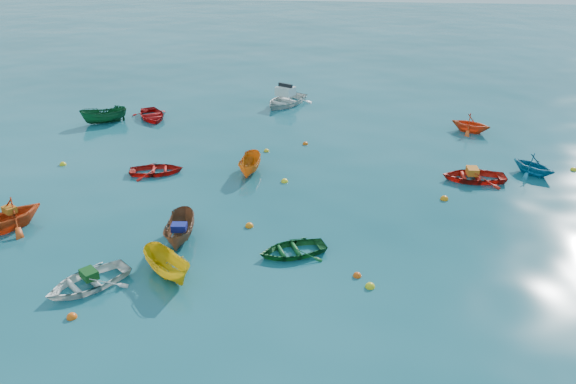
# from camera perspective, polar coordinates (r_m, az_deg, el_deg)

# --- Properties ---
(ground) EXTENTS (160.00, 160.00, 0.00)m
(ground) POSITION_cam_1_polar(r_m,az_deg,el_deg) (22.29, -1.39, -6.48)
(ground) COLOR #0A404A
(ground) RESTS_ON ground
(dinghy_white_near) EXTENTS (3.66, 3.74, 0.63)m
(dinghy_white_near) POSITION_cam_1_polar(r_m,az_deg,el_deg) (21.80, -19.62, -8.99)
(dinghy_white_near) COLOR silver
(dinghy_white_near) RESTS_ON ground
(sampan_brown_mid) EXTENTS (1.36, 2.98, 1.12)m
(sampan_brown_mid) POSITION_cam_1_polar(r_m,az_deg,el_deg) (23.71, -10.79, -4.84)
(sampan_brown_mid) COLOR brown
(sampan_brown_mid) RESTS_ON ground
(dinghy_orange_w) EXTENTS (3.51, 3.64, 1.47)m
(dinghy_orange_w) POSITION_cam_1_polar(r_m,az_deg,el_deg) (26.95, -26.19, -3.29)
(dinghy_orange_w) COLOR #D44314
(dinghy_orange_w) RESTS_ON ground
(sampan_yellow_mid) EXTENTS (2.71, 2.64, 1.06)m
(sampan_yellow_mid) POSITION_cam_1_polar(r_m,az_deg,el_deg) (21.58, -12.02, -8.31)
(sampan_yellow_mid) COLOR gold
(sampan_yellow_mid) RESTS_ON ground
(dinghy_green_e) EXTENTS (3.27, 2.88, 0.56)m
(dinghy_green_e) POSITION_cam_1_polar(r_m,az_deg,el_deg) (22.42, 0.43, -6.26)
(dinghy_green_e) COLOR #145622
(dinghy_green_e) RESTS_ON ground
(dinghy_cyan_se) EXTENTS (2.99, 3.01, 1.20)m
(dinghy_cyan_se) POSITION_cam_1_polar(r_m,az_deg,el_deg) (31.99, 23.54, 1.68)
(dinghy_cyan_se) COLOR #176E92
(dinghy_cyan_se) RESTS_ON ground
(dinghy_red_nw) EXTENTS (3.15, 2.57, 0.57)m
(dinghy_red_nw) POSITION_cam_1_polar(r_m,az_deg,el_deg) (30.24, -13.18, 1.87)
(dinghy_red_nw) COLOR red
(dinghy_red_nw) RESTS_ON ground
(sampan_orange_n) EXTENTS (1.10, 2.69, 1.03)m
(sampan_orange_n) POSITION_cam_1_polar(r_m,az_deg,el_deg) (29.59, -3.84, 1.99)
(sampan_orange_n) COLOR #D06813
(sampan_orange_n) RESTS_ON ground
(dinghy_red_ne) EXTENTS (3.22, 2.35, 0.65)m
(dinghy_red_ne) POSITION_cam_1_polar(r_m,az_deg,el_deg) (30.17, 18.28, 1.16)
(dinghy_red_ne) COLOR red
(dinghy_red_ne) RESTS_ON ground
(dinghy_red_far) EXTENTS (3.62, 3.96, 0.67)m
(dinghy_red_far) POSITION_cam_1_polar(r_m,az_deg,el_deg) (39.04, -13.62, 7.26)
(dinghy_red_far) COLOR #B30F0E
(dinghy_red_far) RESTS_ON ground
(dinghy_orange_far) EXTENTS (3.10, 2.97, 1.27)m
(dinghy_orange_far) POSITION_cam_1_polar(r_m,az_deg,el_deg) (37.26, 17.97, 5.84)
(dinghy_orange_far) COLOR #EF4816
(dinghy_orange_far) RESTS_ON ground
(sampan_green_far) EXTENTS (3.13, 2.39, 1.14)m
(sampan_green_far) POSITION_cam_1_polar(r_m,az_deg,el_deg) (38.99, -18.09, 6.69)
(sampan_green_far) COLOR #104725
(sampan_green_far) RESTS_ON ground
(motorboat_white) EXTENTS (4.47, 4.94, 1.44)m
(motorboat_white) POSITION_cam_1_polar(r_m,az_deg,el_deg) (41.05, -0.26, 8.88)
(motorboat_white) COLOR silver
(motorboat_white) RESTS_ON ground
(tarp_green_a) EXTENTS (0.80, 0.79, 0.31)m
(tarp_green_a) POSITION_cam_1_polar(r_m,az_deg,el_deg) (21.57, -19.56, -7.86)
(tarp_green_a) COLOR #124817
(tarp_green_a) RESTS_ON dinghy_white_near
(tarp_blue_a) EXTENTS (0.64, 0.51, 0.29)m
(tarp_blue_a) POSITION_cam_1_polar(r_m,az_deg,el_deg) (23.23, -11.00, -3.53)
(tarp_blue_a) COLOR navy
(tarp_blue_a) RESTS_ON sampan_brown_mid
(tarp_orange_a) EXTENTS (0.70, 0.66, 0.27)m
(tarp_orange_a) POSITION_cam_1_polar(r_m,az_deg,el_deg) (26.60, -26.45, -1.60)
(tarp_orange_a) COLOR #C86014
(tarp_orange_a) RESTS_ON dinghy_orange_w
(tarp_orange_b) EXTENTS (0.57, 0.73, 0.35)m
(tarp_orange_b) POSITION_cam_1_polar(r_m,az_deg,el_deg) (29.95, 18.23, 2.04)
(tarp_orange_b) COLOR orange
(tarp_orange_b) RESTS_ON dinghy_red_ne
(buoy_or_a) EXTENTS (0.35, 0.35, 0.35)m
(buoy_or_a) POSITION_cam_1_polar(r_m,az_deg,el_deg) (20.44, -21.10, -11.81)
(buoy_or_a) COLOR #F4560D
(buoy_or_a) RESTS_ON ground
(buoy_ye_a) EXTENTS (0.36, 0.36, 0.36)m
(buoy_ye_a) POSITION_cam_1_polar(r_m,az_deg,el_deg) (20.73, 8.33, -9.54)
(buoy_ye_a) COLOR yellow
(buoy_ye_a) RESTS_ON ground
(buoy_or_b) EXTENTS (0.32, 0.32, 0.32)m
(buoy_or_b) POSITION_cam_1_polar(r_m,az_deg,el_deg) (21.23, 7.03, -8.49)
(buoy_or_b) COLOR #DC4A0C
(buoy_or_b) RESTS_ON ground
(buoy_ye_b) EXTENTS (0.36, 0.36, 0.36)m
(buoy_ye_b) POSITION_cam_1_polar(r_m,az_deg,el_deg) (32.82, -21.89, 2.57)
(buoy_ye_b) COLOR gold
(buoy_ye_b) RESTS_ON ground
(buoy_or_c) EXTENTS (0.36, 0.36, 0.36)m
(buoy_or_c) POSITION_cam_1_polar(r_m,az_deg,el_deg) (24.36, -3.95, -3.52)
(buoy_or_c) COLOR orange
(buoy_or_c) RESTS_ON ground
(buoy_ye_c) EXTENTS (0.36, 0.36, 0.36)m
(buoy_ye_c) POSITION_cam_1_polar(r_m,az_deg,el_deg) (28.44, -0.35, 1.04)
(buoy_ye_c) COLOR yellow
(buoy_ye_c) RESTS_ON ground
(buoy_or_d) EXTENTS (0.39, 0.39, 0.39)m
(buoy_or_d) POSITION_cam_1_polar(r_m,az_deg,el_deg) (27.65, 15.58, -0.74)
(buoy_or_d) COLOR orange
(buoy_or_d) RESTS_ON ground
(buoy_ye_d) EXTENTS (0.32, 0.32, 0.32)m
(buoy_ye_d) POSITION_cam_1_polar(r_m,az_deg,el_deg) (32.34, -2.20, 4.15)
(buoy_ye_d) COLOR yellow
(buoy_ye_d) RESTS_ON ground
(buoy_or_e) EXTENTS (0.33, 0.33, 0.33)m
(buoy_or_e) POSITION_cam_1_polar(r_m,az_deg,el_deg) (33.39, 1.77, 4.86)
(buoy_or_e) COLOR #D44F0B
(buoy_or_e) RESTS_ON ground
(buoy_ye_e) EXTENTS (0.33, 0.33, 0.33)m
(buoy_ye_e) POSITION_cam_1_polar(r_m,az_deg,el_deg) (33.44, 27.01, 1.98)
(buoy_ye_e) COLOR yellow
(buoy_ye_e) RESTS_ON ground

